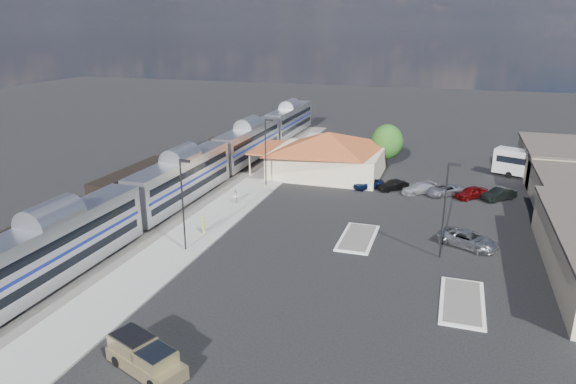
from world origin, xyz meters
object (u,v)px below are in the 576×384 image
(pickup_truck, at_px, (146,358))
(suv, at_px, (469,239))
(station_depot, at_px, (328,153))
(coach_bus, at_px, (541,165))

(pickup_truck, relative_size, suv, 1.04)
(pickup_truck, bearing_deg, station_depot, 20.61)
(station_depot, xyz_separation_m, pickup_truck, (-0.05, -46.59, -2.21))
(station_depot, bearing_deg, pickup_truck, -90.07)
(pickup_truck, xyz_separation_m, coach_bus, (28.62, 52.48, 1.31))
(pickup_truck, bearing_deg, coach_bus, -7.92)
(pickup_truck, xyz_separation_m, suv, (19.13, 25.86, -0.12))
(station_depot, height_order, coach_bus, station_depot)
(station_depot, distance_m, suv, 28.27)
(station_depot, xyz_separation_m, coach_bus, (28.56, 5.89, -0.90))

